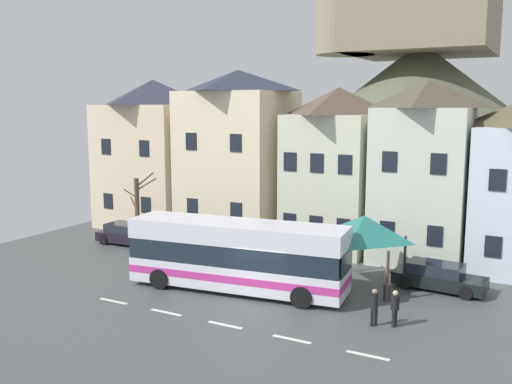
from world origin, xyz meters
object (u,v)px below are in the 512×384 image
(townhouse_03, at_px, (424,171))
(public_bench, at_px, (420,273))
(bare_tree_00, at_px, (138,216))
(bus_shelter, at_px, (364,228))
(pedestrian_00, at_px, (387,283))
(pedestrian_01, at_px, (374,305))
(pedestrian_02, at_px, (395,307))
(parked_car_00, at_px, (127,234))
(townhouse_00, at_px, (155,153))
(transit_bus, at_px, (237,256))
(hilltop_castle, at_px, (417,116))
(parked_car_03, at_px, (202,241))
(townhouse_01, at_px, (238,154))
(townhouse_02, at_px, (337,168))
(parked_car_02, at_px, (438,277))

(townhouse_03, height_order, public_bench, townhouse_03)
(bare_tree_00, bearing_deg, bus_shelter, 5.40)
(pedestrian_00, distance_m, pedestrian_01, 3.21)
(townhouse_03, xyz_separation_m, pedestrian_02, (1.26, -10.94, -4.33))
(bare_tree_00, bearing_deg, parked_car_00, 140.63)
(townhouse_00, bearing_deg, transit_bus, -38.52)
(transit_bus, bearing_deg, pedestrian_01, -16.57)
(hilltop_castle, relative_size, pedestrian_02, 25.48)
(pedestrian_01, bearing_deg, transit_bus, 170.12)
(bus_shelter, distance_m, parked_car_03, 11.24)
(townhouse_01, distance_m, parked_car_03, 7.00)
(parked_car_03, height_order, pedestrian_01, pedestrian_01)
(public_bench, distance_m, bare_tree_00, 15.99)
(transit_bus, height_order, pedestrian_02, transit_bus)
(townhouse_03, xyz_separation_m, transit_bus, (-6.63, -10.05, -3.46))
(townhouse_02, relative_size, pedestrian_01, 6.40)
(hilltop_castle, distance_m, parked_car_02, 28.87)
(townhouse_03, relative_size, parked_car_00, 2.58)
(parked_car_00, bearing_deg, public_bench, 0.80)
(townhouse_03, height_order, pedestrian_01, townhouse_03)
(hilltop_castle, relative_size, public_bench, 22.18)
(bus_shelter, xyz_separation_m, parked_car_00, (-16.11, 1.20, -2.32))
(townhouse_01, relative_size, bus_shelter, 3.12)
(townhouse_03, distance_m, pedestrian_01, 12.09)
(pedestrian_02, height_order, public_bench, pedestrian_02)
(townhouse_01, distance_m, pedestrian_01, 18.01)
(parked_car_03, relative_size, pedestrian_01, 2.55)
(bus_shelter, height_order, public_bench, bus_shelter)
(bare_tree_00, bearing_deg, townhouse_03, 28.29)
(townhouse_03, relative_size, transit_bus, 0.95)
(pedestrian_00, relative_size, pedestrian_02, 1.02)
(townhouse_00, distance_m, bare_tree_00, 10.08)
(parked_car_02, bearing_deg, parked_car_03, -177.77)
(transit_bus, bearing_deg, parked_car_02, 22.25)
(pedestrian_00, distance_m, pedestrian_02, 3.03)
(parked_car_02, bearing_deg, transit_bus, -146.29)
(townhouse_03, bearing_deg, parked_car_00, -162.88)
(townhouse_01, height_order, parked_car_02, townhouse_01)
(parked_car_00, relative_size, pedestrian_01, 2.56)
(townhouse_03, distance_m, parked_car_00, 18.91)
(townhouse_01, xyz_separation_m, parked_car_00, (-5.06, -5.65, -4.97))
(townhouse_02, distance_m, parked_car_03, 9.62)
(parked_car_02, distance_m, bare_tree_00, 16.80)
(townhouse_00, xyz_separation_m, pedestrian_01, (20.21, -11.65, -4.49))
(transit_bus, relative_size, pedestrian_01, 6.96)
(pedestrian_00, bearing_deg, townhouse_01, 146.62)
(townhouse_03, height_order, parked_car_03, townhouse_03)
(pedestrian_02, bearing_deg, pedestrian_01, -154.67)
(hilltop_castle, distance_m, parked_car_00, 30.64)
(townhouse_01, height_order, pedestrian_01, townhouse_01)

